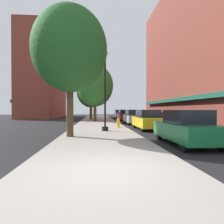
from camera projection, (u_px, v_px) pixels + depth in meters
The scene contains 16 objects.
ground_plane at pixel (132, 124), 23.33m from camera, with size 90.00×90.00×0.00m, color black.
sidewalk_slab at pixel (98, 123), 24.00m from camera, with size 4.80×50.00×0.12m, color gray.
building_right_brick at pixel (202, 42), 28.07m from camera, with size 6.80×40.00×22.82m.
building_far_background at pixel (45, 77), 40.93m from camera, with size 6.80×18.00×17.14m.
lamppost at pixel (105, 89), 14.25m from camera, with size 0.48×0.48×5.90m.
fire_hydrant at pixel (118, 123), 17.05m from camera, with size 0.33×0.26×0.79m.
parking_meter_near at pixel (119, 117), 19.51m from camera, with size 0.14×0.09×1.31m.
parking_meter_far at pixel (117, 116), 21.19m from camera, with size 0.14×0.09×1.31m.
tree_near at pixel (95, 86), 25.89m from camera, with size 4.84×4.84×7.52m.
tree_mid at pixel (70, 50), 11.25m from camera, with size 4.31×4.31×7.51m.
tree_far at pixel (91, 91), 30.49m from camera, with size 4.38×4.38×6.94m.
car_green at pixel (186, 128), 9.33m from camera, with size 1.80×4.30×1.66m.
car_yellow at pixel (147, 120), 16.24m from camera, with size 1.80×4.30×1.66m.
car_silver at pixel (133, 117), 22.36m from camera, with size 1.80×4.30×1.66m.
car_red at pixel (124, 115), 29.38m from camera, with size 1.80×4.30×1.66m.
car_white at pixel (120, 114), 35.53m from camera, with size 1.80×4.30×1.66m.
Camera 1 is at (-0.27, -5.04, 1.68)m, focal length 31.33 mm.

